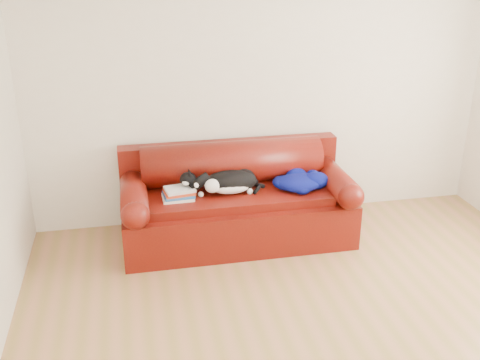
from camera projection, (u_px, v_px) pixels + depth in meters
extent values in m
plane|color=olive|center=(326.00, 330.00, 4.05)|extent=(4.50, 4.50, 0.00)
cube|color=beige|center=(263.00, 90.00, 5.36)|extent=(4.50, 0.02, 2.60)
cube|color=#360207|center=(237.00, 218.00, 5.26)|extent=(2.10, 0.90, 0.42)
cube|color=#360207|center=(238.00, 197.00, 5.12)|extent=(1.66, 0.62, 0.10)
cylinder|color=black|center=(139.00, 263.00, 4.86)|extent=(0.06, 0.06, 0.05)
cylinder|color=black|center=(342.00, 242.00, 5.20)|extent=(0.06, 0.06, 0.05)
cylinder|color=black|center=(137.00, 229.00, 5.46)|extent=(0.06, 0.06, 0.05)
cylinder|color=black|center=(319.00, 212.00, 5.80)|extent=(0.06, 0.06, 0.05)
cube|color=#360207|center=(230.00, 182.00, 5.50)|extent=(2.10, 0.18, 0.85)
cylinder|color=#360207|center=(232.00, 162.00, 5.30)|extent=(1.70, 0.40, 0.40)
cylinder|color=#360207|center=(134.00, 194.00, 4.96)|extent=(0.24, 0.88, 0.24)
sphere|color=#360207|center=(135.00, 215.00, 4.56)|extent=(0.24, 0.24, 0.24)
cylinder|color=#360207|center=(333.00, 178.00, 5.30)|extent=(0.24, 0.88, 0.24)
sphere|color=#360207|center=(351.00, 197.00, 4.90)|extent=(0.24, 0.24, 0.24)
cube|color=silver|center=(179.00, 197.00, 4.96)|extent=(0.28, 0.21, 0.02)
cube|color=white|center=(179.00, 197.00, 4.96)|extent=(0.26, 0.20, 0.02)
cube|color=#1D579E|center=(179.00, 195.00, 4.95)|extent=(0.28, 0.22, 0.02)
cube|color=white|center=(179.00, 195.00, 4.95)|extent=(0.27, 0.21, 0.02)
cube|color=red|center=(179.00, 192.00, 4.94)|extent=(0.28, 0.23, 0.02)
cube|color=white|center=(179.00, 192.00, 4.94)|extent=(0.27, 0.21, 0.02)
cube|color=silver|center=(179.00, 189.00, 4.93)|extent=(0.28, 0.23, 0.02)
cube|color=white|center=(179.00, 189.00, 4.93)|extent=(0.27, 0.22, 0.02)
ellipsoid|color=black|center=(230.00, 182.00, 5.06)|extent=(0.54, 0.38, 0.20)
ellipsoid|color=white|center=(231.00, 188.00, 5.02)|extent=(0.37, 0.23, 0.13)
ellipsoid|color=white|center=(212.00, 186.00, 4.96)|extent=(0.17, 0.16, 0.13)
ellipsoid|color=black|center=(245.00, 180.00, 5.14)|extent=(0.24, 0.24, 0.17)
ellipsoid|color=black|center=(197.00, 181.00, 4.91)|extent=(0.17, 0.16, 0.13)
ellipsoid|color=white|center=(196.00, 185.00, 4.87)|extent=(0.08, 0.07, 0.05)
sphere|color=#BF7272|center=(194.00, 185.00, 4.86)|extent=(0.02, 0.02, 0.02)
cone|color=black|center=(200.00, 176.00, 4.86)|extent=(0.07, 0.06, 0.06)
cone|color=black|center=(197.00, 173.00, 4.92)|extent=(0.07, 0.06, 0.06)
cylinder|color=black|center=(256.00, 185.00, 5.18)|extent=(0.14, 0.16, 0.04)
sphere|color=white|center=(209.00, 196.00, 4.95)|extent=(0.05, 0.05, 0.05)
sphere|color=white|center=(250.00, 191.00, 5.05)|extent=(0.05, 0.05, 0.05)
ellipsoid|color=#060247|center=(300.00, 182.00, 5.15)|extent=(0.49, 0.46, 0.13)
ellipsoid|color=#060247|center=(316.00, 180.00, 5.17)|extent=(0.30, 0.27, 0.15)
ellipsoid|color=#060247|center=(286.00, 182.00, 5.18)|extent=(0.31, 0.34, 0.10)
ellipsoid|color=#060247|center=(296.00, 175.00, 5.27)|extent=(0.25, 0.21, 0.15)
ellipsoid|color=#060247|center=(302.00, 188.00, 5.06)|extent=(0.20, 0.20, 0.10)
ellipsoid|color=silver|center=(310.00, 181.00, 5.12)|extent=(0.19, 0.11, 0.04)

